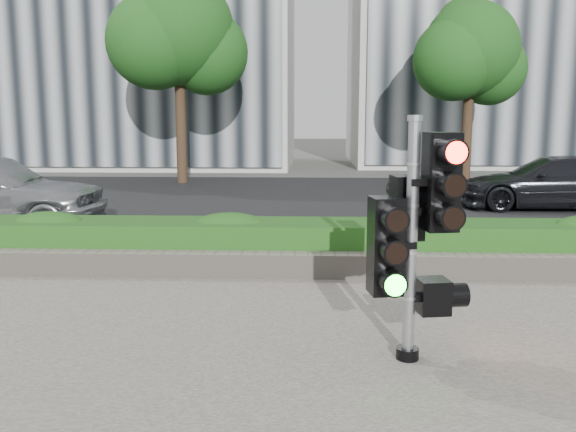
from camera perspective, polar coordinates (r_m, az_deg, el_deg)
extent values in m
plane|color=#51514C|center=(6.90, 1.74, -9.98)|extent=(120.00, 120.00, 0.00)
cube|color=black|center=(16.67, 2.14, 1.41)|extent=(60.00, 13.00, 0.02)
cube|color=gray|center=(9.92, 1.95, -3.66)|extent=(60.00, 0.25, 0.12)
cube|color=gray|center=(8.67, 1.89, -4.60)|extent=(12.00, 0.32, 0.34)
cube|color=#3E892A|center=(9.26, 1.93, -2.62)|extent=(12.00, 1.00, 0.68)
cube|color=#B7B7B2|center=(31.32, -15.29, 18.51)|extent=(16.00, 9.00, 15.00)
cube|color=#B7B7B2|center=(33.57, 22.16, 14.93)|extent=(18.00, 10.00, 12.00)
cylinder|color=black|center=(21.51, -9.98, 8.40)|extent=(0.36, 0.36, 4.03)
sphere|color=#1C4413|center=(21.70, -10.22, 16.79)|extent=(3.74, 3.74, 3.74)
sphere|color=#1C4413|center=(21.81, -7.66, 14.91)|extent=(2.88, 2.88, 2.88)
sphere|color=#1C4413|center=(21.40, -12.40, 15.66)|extent=(3.17, 3.17, 3.17)
sphere|color=#1C4413|center=(22.53, -9.87, 18.73)|extent=(2.59, 2.59, 2.59)
cylinder|color=black|center=(22.68, 16.40, 7.63)|extent=(0.36, 0.36, 3.58)
sphere|color=#1C4413|center=(22.80, 16.73, 14.72)|extent=(3.33, 3.33, 3.33)
sphere|color=#1C4413|center=(23.25, 18.34, 12.94)|extent=(2.56, 2.56, 2.56)
sphere|color=#1C4413|center=(22.25, 15.28, 13.93)|extent=(2.82, 2.82, 2.82)
sphere|color=#1C4413|center=(23.51, 16.42, 16.44)|extent=(2.30, 2.30, 2.30)
cylinder|color=black|center=(5.96, 11.11, -12.49)|extent=(0.22, 0.22, 0.11)
cylinder|color=gray|center=(5.66, 11.44, -2.55)|extent=(0.11, 0.11, 2.21)
cylinder|color=gray|center=(5.54, 11.81, 8.96)|extent=(0.14, 0.14, 0.05)
cube|color=#FF1107|center=(5.63, 14.12, 3.11)|extent=(0.32, 0.32, 0.88)
cube|color=#14E51E|center=(5.55, 9.12, -2.76)|extent=(0.32, 0.32, 0.88)
cube|color=black|center=(5.85, 11.06, 0.79)|extent=(0.32, 0.32, 0.60)
cube|color=orange|center=(5.89, 13.38, -7.29)|extent=(0.32, 0.32, 0.32)
imported|color=black|center=(16.51, 23.47, 2.90)|extent=(4.60, 2.10, 1.31)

